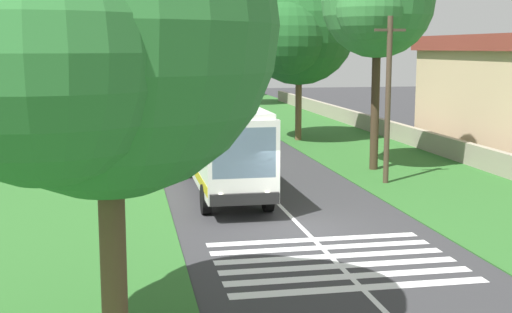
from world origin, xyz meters
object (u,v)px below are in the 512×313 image
Objects in this scene: roadside_tree_left_3 at (122,41)px; roadside_tree_right_1 at (375,5)px; roadside_tree_left_1 at (95,35)px; trailing_car_0 at (238,127)px; roadside_tree_left_2 at (125,22)px; utility_pole at (388,98)px; trailing_car_1 at (175,117)px; roadside_tree_left_0 at (128,22)px; coach_bus at (222,141)px; roadside_tree_right_2 at (236,24)px; trailing_minibus_0 at (163,91)px; trailing_car_2 at (206,106)px; roadside_tree_right_3 at (296,31)px; roadside_tree_right_0 at (223,49)px.

roadside_tree_left_3 is 32.89m from roadside_tree_right_1.
roadside_tree_right_1 is (19.25, -12.36, 1.82)m from roadside_tree_left_1.
roadside_tree_right_1 is at bearing -162.17° from trailing_car_0.
roadside_tree_left_2 is at bearing -178.24° from roadside_tree_left_3.
utility_pole is (15.78, -11.79, -2.37)m from roadside_tree_left_1.
trailing_car_1 is 0.45× the size of roadside_tree_left_3.
roadside_tree_left_0 reaches higher than roadside_tree_left_2.
roadside_tree_left_0 reaches higher than trailing_car_0.
trailing_car_0 is 0.45× the size of roadside_tree_left_3.
coach_bus is 10.56m from roadside_tree_right_1.
utility_pole is (-17.25, -3.87, 3.16)m from trailing_car_0.
roadside_tree_left_0 is 28.93m from roadside_tree_right_2.
roadside_tree_left_0 is at bearing 157.29° from roadside_tree_right_2.
roadside_tree_left_3 is (-10.30, 4.08, 5.04)m from trailing_minibus_0.
roadside_tree_left_3 is (-0.25, 7.40, 5.92)m from trailing_car_2.
utility_pole is at bearing -167.37° from trailing_car_0.
roadside_tree_left_0 is at bearing 158.74° from trailing_car_2.
trailing_car_2 is 0.36× the size of roadside_tree_right_2.
coach_bus is 1.18× the size of roadside_tree_left_1.
roadside_tree_left_3 is (34.31, 4.04, 4.44)m from coach_bus.
roadside_tree_left_2 is 1.48× the size of utility_pole.
roadside_tree_left_2 is 13.81m from roadside_tree_right_3.
trailing_minibus_0 is 0.71× the size of roadside_tree_right_0.
roadside_tree_right_2 is at bearing -1.34° from roadside_tree_right_3.
roadside_tree_left_1 reaches higher than trailing_car_0.
roadside_tree_right_3 is at bearing -24.67° from coach_bus.
roadside_tree_left_3 is at bearing 18.55° from utility_pole.
trailing_car_2 is 14.74m from roadside_tree_left_2.
utility_pole reaches higher than trailing_car_0.
utility_pole is at bearing -173.31° from trailing_car_2.
utility_pole reaches higher than coach_bus.
roadside_tree_right_1 is at bearing -138.46° from roadside_tree_left_0.
roadside_tree_left_3 is at bearing 1.76° from roadside_tree_left_2.
utility_pole is at bearing -88.01° from coach_bus.
trailing_car_2 is 12.51m from roadside_tree_right_2.
roadside_tree_right_1 is (-13.01, -11.53, 0.44)m from roadside_tree_left_0.
roadside_tree_right_0 is at bearing -19.89° from roadside_tree_left_2.
roadside_tree_right_1 reaches higher than trailing_minibus_0.
trailing_car_1 is at bearing 34.80° from roadside_tree_right_3.
roadside_tree_right_1 reaches higher than roadside_tree_left_3.
coach_bus is 57.01m from roadside_tree_right_0.
roadside_tree_right_2 is (43.42, -7.58, 6.28)m from coach_bus.
roadside_tree_right_2 reaches higher than roadside_tree_left_2.
roadside_tree_right_1 is (-40.89, -7.91, 6.48)m from trailing_minibus_0.
roadside_tree_left_3 reaches higher than trailing_car_2.
roadside_tree_right_3 is at bearing -166.89° from trailing_minibus_0.
coach_bus is 1.03× the size of roadside_tree_right_1.
roadside_tree_left_0 reaches higher than roadside_tree_right_1.
trailing_car_0 is 16.23m from roadside_tree_right_1.
roadside_tree_right_2 is at bearing -8.92° from trailing_car_0.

